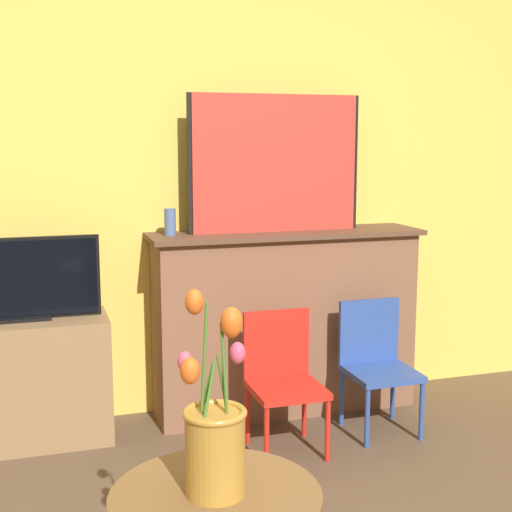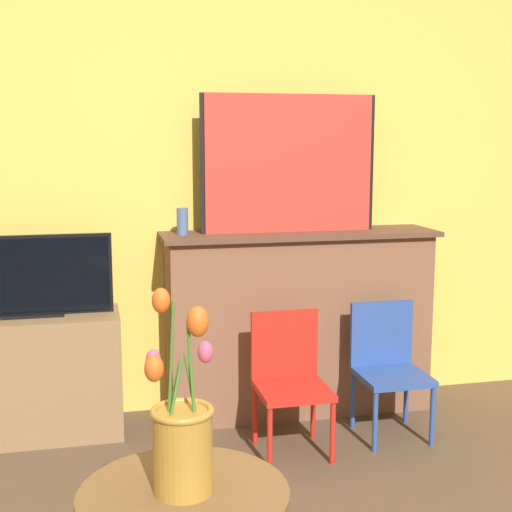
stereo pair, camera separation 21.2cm
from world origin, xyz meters
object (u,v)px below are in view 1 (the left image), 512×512
Objects in this scene: tv_monitor at (17,281)px; vase_tulips at (215,437)px; chair_blue at (376,359)px; chair_red at (282,374)px; painting at (275,164)px.

vase_tulips reaches higher than tv_monitor.
vase_tulips is (-1.16, -1.40, 0.33)m from chair_blue.
vase_tulips is at bearing -116.14° from chair_red.
tv_monitor is at bearing 159.71° from chair_red.
painting is 2.04m from vase_tulips.
chair_blue is (0.51, 0.07, 0.00)m from chair_red.
chair_red is at bearing -20.29° from tv_monitor.
tv_monitor is 1.18× the size of chair_red.
vase_tulips is (0.49, -1.75, -0.09)m from tv_monitor.
vase_tulips is (-0.65, -1.33, 0.33)m from chair_red.
chair_red is 1.52m from vase_tulips.
chair_blue is (1.65, -0.35, -0.42)m from tv_monitor.
vase_tulips reaches higher than chair_red.
chair_blue is 1.21× the size of vase_tulips.
vase_tulips is (-0.77, -1.78, -0.61)m from painting.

